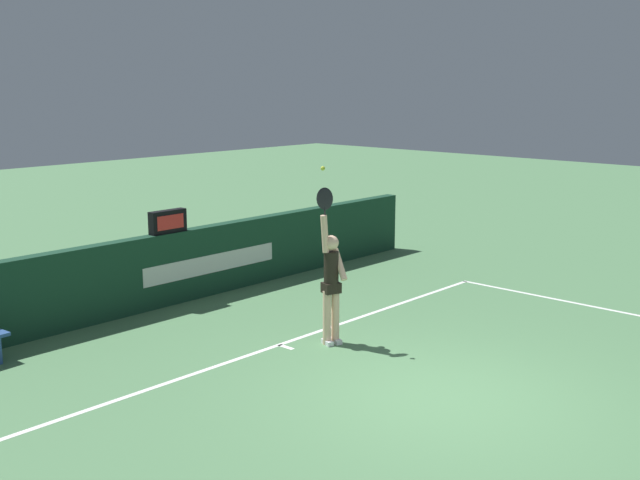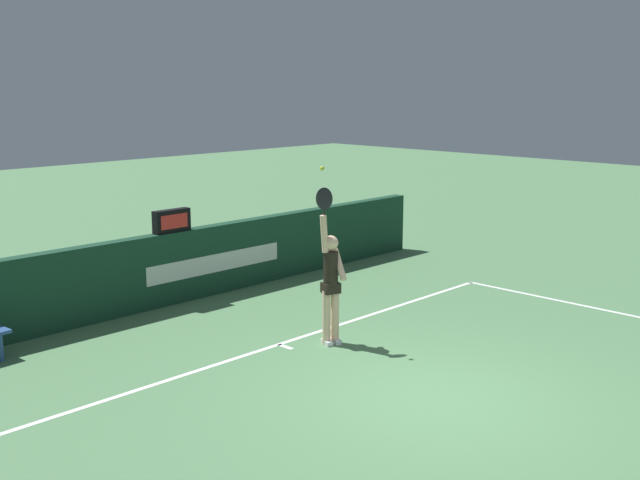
# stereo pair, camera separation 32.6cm
# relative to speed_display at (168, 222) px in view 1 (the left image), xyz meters

# --- Properties ---
(ground_plane) EXTENTS (60.00, 60.00, 0.00)m
(ground_plane) POSITION_rel_speed_display_xyz_m (-0.27, -6.09, -1.53)
(ground_plane) COLOR #508052
(court_lines) EXTENTS (10.71, 6.00, 0.00)m
(court_lines) POSITION_rel_speed_display_xyz_m (-0.27, -6.04, -1.53)
(court_lines) COLOR white
(court_lines) RESTS_ON ground
(back_wall) EXTENTS (13.72, 0.26, 1.32)m
(back_wall) POSITION_rel_speed_display_xyz_m (-0.27, 0.00, -0.87)
(back_wall) COLOR #163B28
(back_wall) RESTS_ON ground
(speed_display) EXTENTS (0.73, 0.17, 0.41)m
(speed_display) POSITION_rel_speed_display_xyz_m (0.00, 0.00, 0.00)
(speed_display) COLOR black
(speed_display) RESTS_ON back_wall
(tennis_player) EXTENTS (0.47, 0.43, 2.47)m
(tennis_player) POSITION_rel_speed_display_xyz_m (0.32, -3.65, -0.51)
(tennis_player) COLOR beige
(tennis_player) RESTS_ON ground
(tennis_ball) EXTENTS (0.07, 0.07, 0.07)m
(tennis_ball) POSITION_rel_speed_display_xyz_m (0.17, -3.62, 1.21)
(tennis_ball) COLOR #CBDE36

